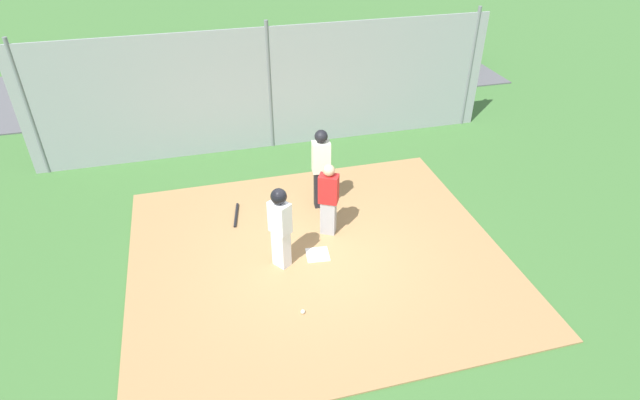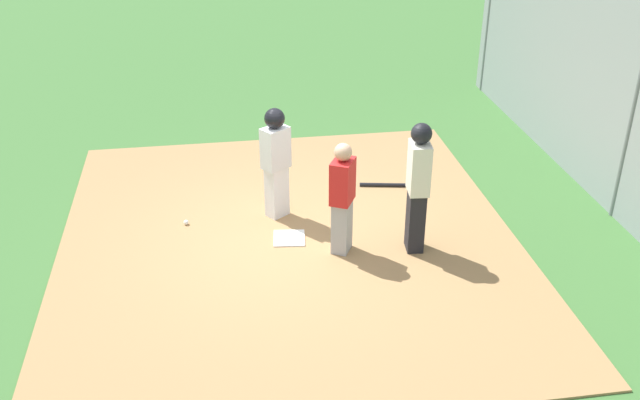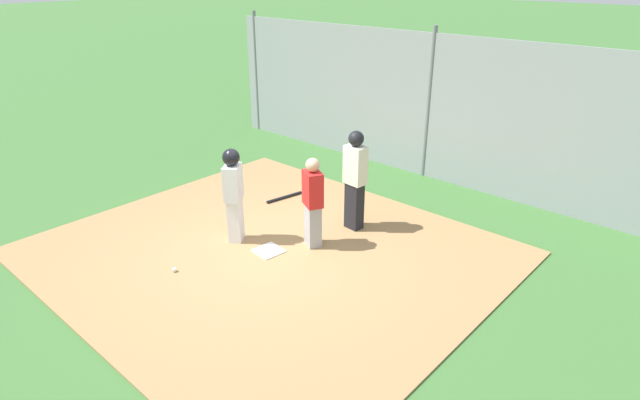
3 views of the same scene
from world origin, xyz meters
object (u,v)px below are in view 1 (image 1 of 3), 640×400
runner (280,223)px  catcher (329,199)px  umpire (321,167)px  parked_car_white (164,69)px  parked_car_green (416,49)px  baseball_bat (236,215)px  home_plate (318,255)px  baseball (303,312)px

runner → catcher: bearing=-0.8°
umpire → parked_car_white: bearing=-153.8°
catcher → parked_car_green: bearing=174.9°
runner → baseball_bat: size_ratio=1.99×
home_plate → umpire: (-0.51, -1.68, 0.98)m
home_plate → catcher: (-0.40, -0.68, 0.82)m
baseball → catcher: bearing=-116.0°
umpire → baseball_bat: umpire is taller
home_plate → baseball_bat: size_ratio=0.51×
baseball → home_plate: bearing=-113.6°
catcher → baseball: catcher is taller
home_plate → runner: bearing=7.2°
umpire → runner: size_ratio=1.10×
catcher → umpire: umpire is taller
parked_car_green → parked_car_white: bearing=-5.9°
home_plate → baseball_bat: baseball_bat is taller
home_plate → parked_car_white: 10.64m
catcher → baseball: bearing=1.6°
parked_car_white → umpire: bearing=114.7°
home_plate → parked_car_green: bearing=-122.6°
baseball_bat → home_plate: bearing=49.2°
baseball_bat → umpire: bearing=98.8°
runner → baseball_bat: runner is taller
baseball_bat → parked_car_green: (-7.88, -8.42, 0.55)m
catcher → parked_car_green: size_ratio=0.37×
catcher → umpire: (-0.11, -1.00, 0.16)m
baseball → parked_car_white: (2.15, -11.70, 0.55)m
umpire → baseball_bat: size_ratio=2.18×
runner → umpire: bearing=19.8°
umpire → parked_car_white: umpire is taller
home_plate → parked_car_white: (2.79, -10.26, 0.57)m
home_plate → runner: 1.21m
home_plate → parked_car_green: (-6.49, -10.16, 0.57)m
home_plate → parked_car_white: size_ratio=0.10×
catcher → home_plate: bearing=-3.1°
catcher → umpire: size_ratio=0.86×
catcher → baseball_bat: bearing=-93.0°
parked_car_green → parked_car_white: same height
runner → baseball: (-0.09, 1.36, -0.94)m
baseball_bat → parked_car_green: parked_car_green is taller
catcher → runner: runner is taller
catcher → baseball: size_ratio=21.61×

